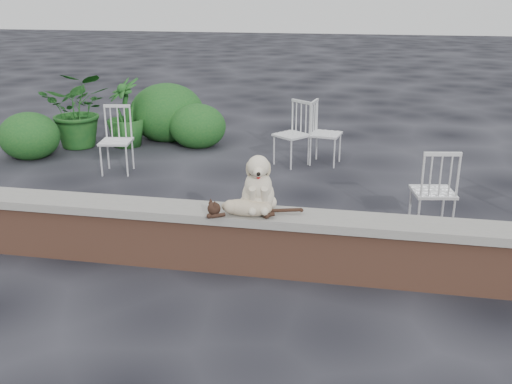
% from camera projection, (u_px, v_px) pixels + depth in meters
% --- Properties ---
extents(ground, '(60.00, 60.00, 0.00)m').
position_uv_depth(ground, '(247.00, 269.00, 5.47)').
color(ground, black).
rests_on(ground, ground).
extents(brick_wall, '(6.00, 0.30, 0.50)m').
position_uv_depth(brick_wall, '(247.00, 245.00, 5.39)').
color(brick_wall, brown).
rests_on(brick_wall, ground).
extents(capstone, '(6.20, 0.40, 0.08)m').
position_uv_depth(capstone, '(247.00, 215.00, 5.29)').
color(capstone, slate).
rests_on(capstone, brick_wall).
extents(dog, '(0.45, 0.55, 0.56)m').
position_uv_depth(dog, '(258.00, 181.00, 5.21)').
color(dog, beige).
rests_on(dog, capstone).
extents(cat, '(1.04, 0.44, 0.17)m').
position_uv_depth(cat, '(246.00, 207.00, 5.15)').
color(cat, tan).
rests_on(cat, capstone).
extents(chair_e, '(0.64, 0.64, 0.94)m').
position_uv_depth(chair_e, '(326.00, 133.00, 8.59)').
color(chair_e, silver).
rests_on(chair_e, ground).
extents(chair_a, '(0.64, 0.64, 0.94)m').
position_uv_depth(chair_a, '(116.00, 140.00, 8.18)').
color(chair_a, silver).
rests_on(chair_a, ground).
extents(chair_c, '(0.65, 0.65, 0.94)m').
position_uv_depth(chair_c, '(433.00, 190.00, 6.16)').
color(chair_c, silver).
rests_on(chair_c, ground).
extents(chair_b, '(0.79, 0.79, 0.94)m').
position_uv_depth(chair_b, '(292.00, 134.00, 8.54)').
color(chair_b, silver).
rests_on(chair_b, ground).
extents(potted_plant_a, '(1.30, 1.19, 1.24)m').
position_uv_depth(potted_plant_a, '(79.00, 109.00, 9.49)').
color(potted_plant_a, '#14461A').
rests_on(potted_plant_a, ground).
extents(potted_plant_b, '(0.89, 0.89, 1.12)m').
position_uv_depth(potted_plant_b, '(126.00, 113.00, 9.54)').
color(potted_plant_b, '#14461A').
rests_on(potted_plant_b, ground).
extents(shrubbery, '(3.30, 2.54, 1.02)m').
position_uv_depth(shrubbery, '(146.00, 121.00, 9.71)').
color(shrubbery, '#14461A').
rests_on(shrubbery, ground).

